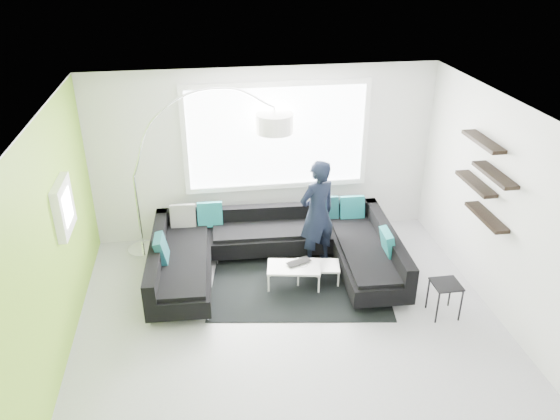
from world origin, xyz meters
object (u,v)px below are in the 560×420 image
object	(u,v)px
coffee_table	(306,273)
arc_lamp	(134,176)
person	(317,213)
sectional_sofa	(275,255)
laptop	(301,264)
side_table	(444,299)

from	to	relation	value
coffee_table	arc_lamp	xyz separation A→B (m)	(-2.41, 1.27, 1.15)
arc_lamp	person	distance (m)	2.81
coffee_table	arc_lamp	world-z (taller)	arc_lamp
sectional_sofa	person	distance (m)	0.88
arc_lamp	laptop	distance (m)	2.83
coffee_table	sectional_sofa	bearing A→B (deg)	156.31
sectional_sofa	coffee_table	bearing A→B (deg)	-31.46
sectional_sofa	arc_lamp	world-z (taller)	arc_lamp
coffee_table	laptop	bearing A→B (deg)	-167.16
coffee_table	arc_lamp	size ratio (longest dim) A/B	0.37
arc_lamp	side_table	size ratio (longest dim) A/B	5.34
sectional_sofa	coffee_table	xyz separation A→B (m)	(0.41, -0.28, -0.18)
person	laptop	size ratio (longest dim) A/B	3.91
laptop	side_table	bearing A→B (deg)	-53.51
sectional_sofa	side_table	size ratio (longest dim) A/B	7.43
person	side_table	bearing A→B (deg)	108.56
arc_lamp	sectional_sofa	bearing A→B (deg)	-21.47
arc_lamp	laptop	xyz separation A→B (m)	(2.33, -1.27, -0.98)
coffee_table	arc_lamp	distance (m)	2.95
side_table	laptop	bearing A→B (deg)	150.17
laptop	sectional_sofa	bearing A→B (deg)	116.34
sectional_sofa	side_table	distance (m)	2.44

